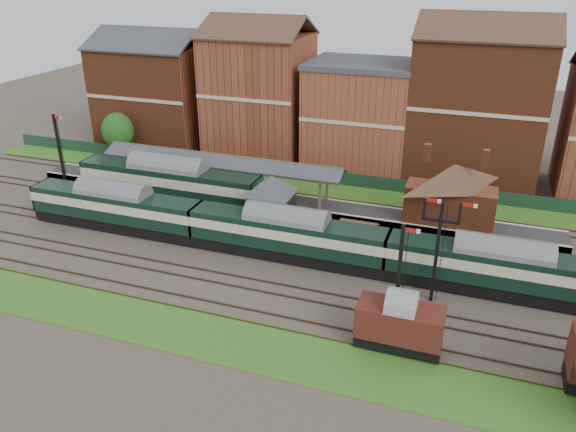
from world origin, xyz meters
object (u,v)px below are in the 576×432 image
(signal_box, at_px, (271,205))
(goods_van_a, at_px, (400,324))
(semaphore_bracket, at_px, (438,246))
(platform_railcar, at_px, (170,182))
(dmu_train, at_px, (287,234))

(signal_box, xyz_separation_m, goods_van_a, (13.58, -12.25, -1.27))
(signal_box, height_order, semaphore_bracket, semaphore_bracket)
(signal_box, height_order, goods_van_a, signal_box)
(platform_railcar, bearing_deg, semaphore_bracket, -18.21)
(dmu_train, bearing_deg, semaphore_bracket, -11.39)
(signal_box, relative_size, dmu_train, 0.12)
(platform_railcar, distance_m, goods_van_a, 30.19)
(signal_box, relative_size, platform_railcar, 0.31)
(goods_van_a, bearing_deg, platform_railcar, 149.10)
(platform_railcar, bearing_deg, signal_box, -14.78)
(dmu_train, height_order, platform_railcar, platform_railcar)
(semaphore_bracket, xyz_separation_m, dmu_train, (-12.42, 2.50, -2.34))
(semaphore_bracket, relative_size, dmu_train, 0.16)
(signal_box, relative_size, goods_van_a, 1.08)
(dmu_train, bearing_deg, goods_van_a, -39.40)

